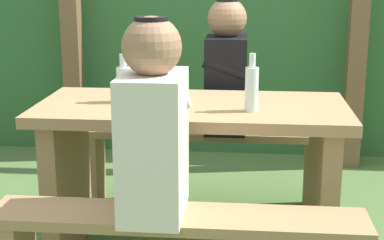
{
  "coord_description": "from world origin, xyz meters",
  "views": [
    {
      "loc": [
        0.24,
        -2.59,
        1.34
      ],
      "look_at": [
        0.0,
        0.0,
        0.67
      ],
      "focal_mm": 55.31,
      "sensor_mm": 36.0,
      "label": 1
    }
  ],
  "objects_px": {
    "person_white_shirt": "(153,126)",
    "bottle_right": "(252,88)",
    "drinking_glass": "(165,89)",
    "bench_far": "(202,151)",
    "person_black_coat": "(226,71)",
    "picnic_table": "(192,154)",
    "bottle_left": "(124,83)"
  },
  "relations": [
    {
      "from": "bench_far",
      "to": "drinking_glass",
      "type": "distance_m",
      "value": 0.69
    },
    {
      "from": "picnic_table",
      "to": "bottle_right",
      "type": "distance_m",
      "value": 0.45
    },
    {
      "from": "person_white_shirt",
      "to": "bottle_right",
      "type": "bearing_deg",
      "value": 53.48
    },
    {
      "from": "picnic_table",
      "to": "person_black_coat",
      "type": "relative_size",
      "value": 1.95
    },
    {
      "from": "picnic_table",
      "to": "person_white_shirt",
      "type": "height_order",
      "value": "person_white_shirt"
    },
    {
      "from": "picnic_table",
      "to": "drinking_glass",
      "type": "distance_m",
      "value": 0.33
    },
    {
      "from": "picnic_table",
      "to": "bench_far",
      "type": "distance_m",
      "value": 0.61
    },
    {
      "from": "drinking_glass",
      "to": "bottle_left",
      "type": "bearing_deg",
      "value": -154.56
    },
    {
      "from": "picnic_table",
      "to": "bench_far",
      "type": "relative_size",
      "value": 1.0
    },
    {
      "from": "bench_far",
      "to": "drinking_glass",
      "type": "height_order",
      "value": "drinking_glass"
    },
    {
      "from": "person_white_shirt",
      "to": "drinking_glass",
      "type": "relative_size",
      "value": 7.78
    },
    {
      "from": "person_black_coat",
      "to": "drinking_glass",
      "type": "relative_size",
      "value": 7.78
    },
    {
      "from": "bottle_right",
      "to": "drinking_glass",
      "type": "bearing_deg",
      "value": 153.36
    },
    {
      "from": "person_white_shirt",
      "to": "bottle_left",
      "type": "xyz_separation_m",
      "value": [
        -0.23,
        0.59,
        0.04
      ]
    },
    {
      "from": "bench_far",
      "to": "drinking_glass",
      "type": "bearing_deg",
      "value": -105.21
    },
    {
      "from": "person_white_shirt",
      "to": "person_black_coat",
      "type": "xyz_separation_m",
      "value": [
        0.22,
        1.17,
        0.0
      ]
    },
    {
      "from": "bench_far",
      "to": "person_black_coat",
      "type": "distance_m",
      "value": 0.48
    },
    {
      "from": "bench_far",
      "to": "bottle_right",
      "type": "distance_m",
      "value": 0.91
    },
    {
      "from": "bench_far",
      "to": "drinking_glass",
      "type": "xyz_separation_m",
      "value": [
        -0.14,
        -0.5,
        0.46
      ]
    },
    {
      "from": "picnic_table",
      "to": "bottle_left",
      "type": "height_order",
      "value": "bottle_left"
    },
    {
      "from": "picnic_table",
      "to": "bench_far",
      "type": "xyz_separation_m",
      "value": [
        0.0,
        0.59,
        -0.17
      ]
    },
    {
      "from": "person_white_shirt",
      "to": "person_black_coat",
      "type": "distance_m",
      "value": 1.19
    },
    {
      "from": "drinking_glass",
      "to": "bottle_right",
      "type": "height_order",
      "value": "bottle_right"
    },
    {
      "from": "bottle_left",
      "to": "person_black_coat",
      "type": "bearing_deg",
      "value": 52.53
    },
    {
      "from": "picnic_table",
      "to": "bottle_left",
      "type": "bearing_deg",
      "value": 179.04
    },
    {
      "from": "picnic_table",
      "to": "person_white_shirt",
      "type": "xyz_separation_m",
      "value": [
        -0.08,
        -0.58,
        0.29
      ]
    },
    {
      "from": "bench_far",
      "to": "drinking_glass",
      "type": "relative_size",
      "value": 15.14
    },
    {
      "from": "bench_far",
      "to": "bottle_left",
      "type": "distance_m",
      "value": 0.83
    },
    {
      "from": "picnic_table",
      "to": "bench_far",
      "type": "height_order",
      "value": "picnic_table"
    },
    {
      "from": "person_white_shirt",
      "to": "bench_far",
      "type": "bearing_deg",
      "value": 85.92
    },
    {
      "from": "person_white_shirt",
      "to": "person_black_coat",
      "type": "height_order",
      "value": "same"
    },
    {
      "from": "drinking_glass",
      "to": "person_black_coat",
      "type": "bearing_deg",
      "value": 61.57
    }
  ]
}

